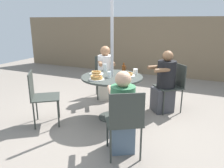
% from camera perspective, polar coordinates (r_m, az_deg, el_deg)
% --- Properties ---
extents(ground_plane, '(12.00, 12.00, 0.00)m').
position_cam_1_polar(ground_plane, '(3.97, 0.00, -8.65)').
color(ground_plane, gray).
extents(back_fence, '(10.00, 0.06, 1.78)m').
position_cam_1_polar(back_fence, '(6.90, 11.93, 9.46)').
color(back_fence, '#7A664C').
rests_on(back_fence, ground).
extents(patio_table, '(1.05, 1.05, 0.76)m').
position_cam_1_polar(patio_table, '(3.75, 0.00, -0.22)').
color(patio_table, '#383D38').
rests_on(patio_table, ground).
extents(umbrella_pole, '(0.05, 0.05, 2.13)m').
position_cam_1_polar(umbrella_pole, '(3.65, 0.00, 6.73)').
color(umbrella_pole, '#ADADB2').
rests_on(umbrella_pole, ground).
extents(patio_chair_north, '(0.61, 0.61, 0.90)m').
position_cam_1_polar(patio_chair_north, '(4.26, 15.55, 0.06)').
color(patio_chair_north, '#333833').
rests_on(patio_chair_north, ground).
extents(diner_north, '(0.55, 0.54, 1.15)m').
position_cam_1_polar(diner_north, '(4.17, 13.55, -0.08)').
color(diner_north, '#3D3D42').
rests_on(diner_north, ground).
extents(patio_chair_east, '(0.60, 0.60, 0.90)m').
position_cam_1_polar(patio_chair_east, '(4.92, -1.92, 2.80)').
color(patio_chair_east, '#333833').
rests_on(patio_chair_east, ground).
extents(diner_east, '(0.53, 0.59, 1.15)m').
position_cam_1_polar(diner_east, '(4.75, -1.70, 2.42)').
color(diner_east, beige).
rests_on(diner_east, ground).
extents(patio_chair_south, '(0.61, 0.61, 0.90)m').
position_cam_1_polar(patio_chair_south, '(3.72, -18.28, -2.55)').
color(patio_chair_south, '#333833').
rests_on(patio_chair_south, ground).
extents(patio_chair_west, '(0.60, 0.60, 0.90)m').
position_cam_1_polar(patio_chair_west, '(2.68, 3.35, -9.18)').
color(patio_chair_west, '#333833').
rests_on(patio_chair_west, ground).
extents(diner_west, '(0.51, 0.56, 1.09)m').
position_cam_1_polar(diner_west, '(2.84, 2.69, -8.04)').
color(diner_west, slate).
rests_on(diner_west, ground).
extents(pancake_plate_a, '(0.24, 0.24, 0.08)m').
position_cam_1_polar(pancake_plate_a, '(3.48, -4.03, 1.58)').
color(pancake_plate_a, white).
rests_on(pancake_plate_a, patio_table).
extents(pancake_plate_b, '(0.24, 0.24, 0.07)m').
position_cam_1_polar(pancake_plate_b, '(3.84, -4.11, 2.88)').
color(pancake_plate_b, white).
rests_on(pancake_plate_b, patio_table).
extents(pancake_plate_c, '(0.24, 0.24, 0.07)m').
position_cam_1_polar(pancake_plate_c, '(3.72, 4.18, 2.46)').
color(pancake_plate_c, white).
rests_on(pancake_plate_c, patio_table).
extents(syrup_bottle, '(0.09, 0.07, 0.16)m').
position_cam_1_polar(syrup_bottle, '(4.04, 3.08, 4.14)').
color(syrup_bottle, '#602D0F').
rests_on(syrup_bottle, patio_table).
extents(coffee_cup, '(0.08, 0.08, 0.10)m').
position_cam_1_polar(coffee_cup, '(3.85, 6.14, 3.25)').
color(coffee_cup, white).
rests_on(coffee_cup, patio_table).
extents(drinking_glass_a, '(0.07, 0.07, 0.13)m').
position_cam_1_polar(drinking_glass_a, '(4.12, -1.85, 4.41)').
color(drinking_glass_a, silver).
rests_on(drinking_glass_a, patio_table).
extents(drinking_glass_b, '(0.07, 0.07, 0.10)m').
position_cam_1_polar(drinking_glass_b, '(3.59, -0.81, 2.44)').
color(drinking_glass_b, silver).
rests_on(drinking_glass_b, patio_table).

